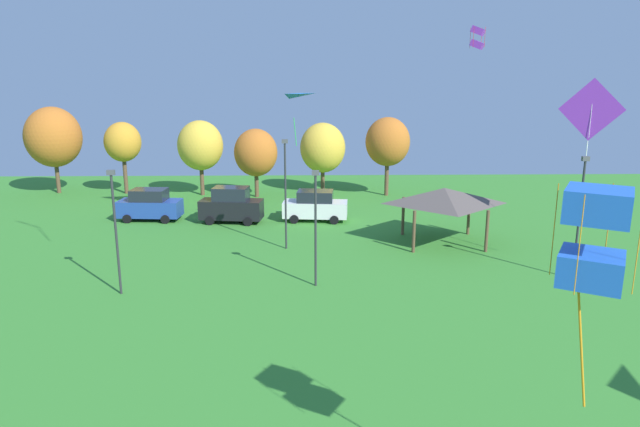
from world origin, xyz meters
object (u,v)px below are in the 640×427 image
Objects in this scene: kite_flying_6 at (290,110)px; treeline_tree_3 at (256,153)px; park_pavilion at (444,196)px; light_post_3 at (115,225)px; light_post_1 at (316,222)px; treeline_tree_1 at (123,142)px; treeline_tree_2 at (200,146)px; treeline_tree_0 at (53,137)px; parked_car_leftmost at (150,205)px; treeline_tree_5 at (388,142)px; treeline_tree_4 at (323,148)px; kite_flying_1 at (477,38)px; parked_car_third_from_left at (315,206)px; kite_flying_3 at (591,112)px; parked_car_second_from_left at (231,205)px; kite_flying_8 at (594,238)px; light_post_2 at (285,189)px; light_post_0 at (580,211)px.

treeline_tree_3 is at bearing 105.28° from kite_flying_6.
park_pavilion is 19.79m from light_post_3.
kite_flying_6 is 11.18m from light_post_1.
treeline_tree_1 is 0.97× the size of treeline_tree_2.
treeline_tree_2 is (-9.87, 23.17, 1.08)m from light_post_1.
treeline_tree_0 reaches higher than light_post_1.
treeline_tree_5 is at bearing 29.05° from parked_car_leftmost.
treeline_tree_4 is at bearing 67.17° from light_post_3.
treeline_tree_5 reaches higher than parked_car_leftmost.
light_post_3 is 28.66m from treeline_tree_5.
parked_car_leftmost is (-23.12, 1.95, -11.80)m from kite_flying_1.
treeline_tree_0 is 1.30× the size of treeline_tree_3.
light_post_3 is at bearing -118.65° from parked_car_third_from_left.
kite_flying_3 is at bearing -45.68° from treeline_tree_3.
kite_flying_8 is at bearing -62.67° from parked_car_second_from_left.
kite_flying_6 reaches higher than light_post_3.
treeline_tree_1 is at bearing 146.83° from park_pavilion.
treeline_tree_2 is (-8.14, 16.67, 0.66)m from light_post_2.
kite_flying_1 is at bearing -32.86° from treeline_tree_3.
treeline_tree_1 reaches higher than light_post_3.
light_post_1 is at bearing -81.26° from kite_flying_6.
kite_flying_6 is at bearing 154.84° from kite_flying_3.
parked_car_leftmost is 0.74× the size of treeline_tree_4.
park_pavilion is at bearing 140.43° from kite_flying_3.
treeline_tree_1 is at bearing 171.59° from treeline_tree_3.
light_post_2 reaches higher than parked_car_third_from_left.
treeline_tree_1 is (-17.14, 10.56, 3.55)m from parked_car_third_from_left.
kite_flying_3 is 22.01m from treeline_tree_5.
kite_flying_6 is 0.36× the size of treeline_tree_5.
treeline_tree_1 is (6.29, -0.38, -0.43)m from treeline_tree_0.
light_post_0 is 32.53m from treeline_tree_2.
kite_flying_6 reaches higher than parked_car_leftmost.
treeline_tree_4 is (5.92, 2.16, 0.14)m from treeline_tree_3.
parked_car_second_from_left is 0.74× the size of treeline_tree_4.
kite_flying_1 is 31.59m from treeline_tree_1.
light_post_1 is (12.09, -13.91, 2.22)m from parked_car_leftmost.
kite_flying_1 reaches higher than parked_car_third_from_left.
park_pavilion is at bearing -33.17° from treeline_tree_1.
parked_car_leftmost is (-17.33, 30.81, -6.21)m from kite_flying_8.
kite_flying_6 reaches higher than treeline_tree_0.
treeline_tree_2 reaches higher than treeline_tree_4.
treeline_tree_3 reaches higher than light_post_1.
light_post_2 is at bearing 43.11° from light_post_3.
light_post_3 is 0.92× the size of treeline_tree_2.
kite_flying_3 is at bearing 63.01° from light_post_0.
kite_flying_1 is 37.31m from treeline_tree_0.
parked_car_second_from_left is 23.31m from light_post_0.
kite_flying_3 reaches higher than treeline_tree_3.
park_pavilion is (9.79, -2.37, -5.23)m from kite_flying_6.
parked_car_third_from_left is at bearing -43.96° from treeline_tree_2.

